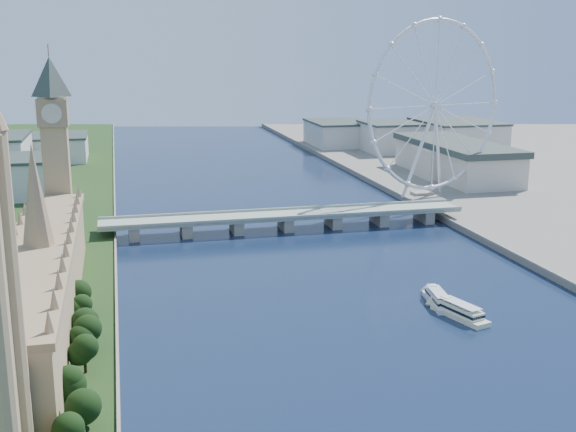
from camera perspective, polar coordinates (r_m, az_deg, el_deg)
name	(u,v)px	position (r m, az deg, el deg)	size (l,w,h in m)	color
tree_row	(70,419)	(211.28, -16.82, -15.08)	(9.32, 217.32, 22.55)	black
parliament_range	(42,282)	(297.80, -18.85, -4.96)	(24.00, 200.00, 70.00)	tan
big_ben	(54,129)	(393.77, -18.00, 6.58)	(20.02, 20.02, 110.00)	tan
westminster_bridge	(286,219)	(435.46, -0.19, -0.20)	(220.00, 22.00, 9.50)	gray
london_eye	(435,106)	(516.78, 11.57, 8.50)	(113.60, 39.12, 124.30)	silver
county_hall	(455,180)	(616.11, 13.02, 2.81)	(54.00, 144.00, 35.00)	beige
city_skyline	(263,144)	(692.02, -1.96, 5.68)	(505.00, 280.00, 32.00)	beige
tour_boat_near	(460,318)	(305.28, 13.41, -7.83)	(7.88, 30.78, 6.81)	beige
tour_boat_far	(438,304)	(318.29, 11.74, -6.85)	(7.32, 28.69, 6.33)	silver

